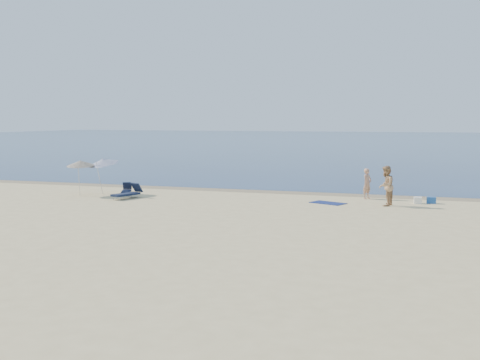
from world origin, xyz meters
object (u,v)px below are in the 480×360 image
person_left (367,184)px  person_right (386,186)px  blue_cooler (431,200)px  umbrella_near (103,161)px

person_left → person_right: 2.63m
blue_cooler → umbrella_near: (-17.65, -1.89, 1.69)m
person_left → umbrella_near: bearing=129.2°
person_right → umbrella_near: umbrella_near is taller
person_left → person_right: bearing=-125.1°
person_left → person_right: size_ratio=0.82×
blue_cooler → person_right: bearing=-143.5°
person_left → blue_cooler: size_ratio=3.50×
person_right → blue_cooler: bearing=137.4°
person_right → umbrella_near: (-15.53, -0.31, 0.87)m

